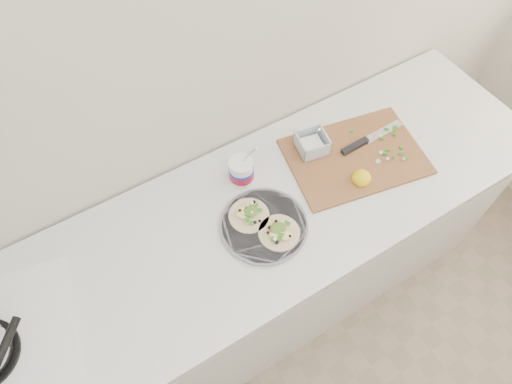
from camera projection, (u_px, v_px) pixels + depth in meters
counter at (238, 275)px, 1.93m from camera, size 2.44×0.66×0.90m
taco_plate at (264, 224)px, 1.54m from camera, size 0.30×0.30×0.04m
tub at (242, 169)px, 1.60m from camera, size 0.09×0.09×0.20m
cutboard at (351, 153)px, 1.70m from camera, size 0.56×0.44×0.08m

